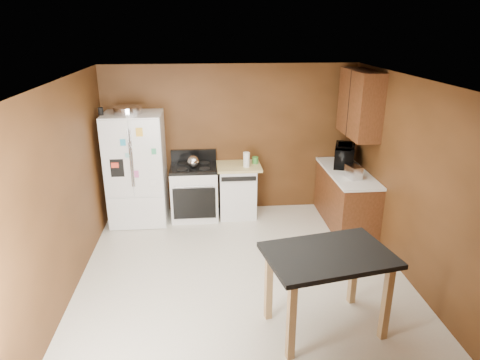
{
  "coord_description": "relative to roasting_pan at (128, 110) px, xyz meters",
  "views": [
    {
      "loc": [
        -0.46,
        -4.76,
        3.09
      ],
      "look_at": [
        0.03,
        0.85,
        1.03
      ],
      "focal_mm": 32.0,
      "sensor_mm": 36.0,
      "label": 1
    }
  ],
  "objects": [
    {
      "name": "dishwasher",
      "position": [
        1.69,
        0.09,
        -1.4
      ],
      "size": [
        0.78,
        0.63,
        0.89
      ],
      "color": "white",
      "rests_on": "ground"
    },
    {
      "name": "right_cabinets",
      "position": [
        3.44,
        -0.38,
        -0.95
      ],
      "size": [
        0.63,
        1.58,
        2.45
      ],
      "color": "brown",
      "rests_on": "ground"
    },
    {
      "name": "wall_left",
      "position": [
        -0.49,
        -1.86,
        -0.6
      ],
      "size": [
        0.0,
        4.5,
        4.5
      ],
      "primitive_type": "plane",
      "rotation": [
        1.57,
        0.0,
        1.57
      ],
      "color": "#573217",
      "rests_on": "ground"
    },
    {
      "name": "refrigerator",
      "position": [
        0.06,
        0.0,
        -0.95
      ],
      "size": [
        0.9,
        0.8,
        1.8
      ],
      "color": "white",
      "rests_on": "ground"
    },
    {
      "name": "green_canister",
      "position": [
        1.99,
        0.16,
        -0.91
      ],
      "size": [
        0.11,
        0.11,
        0.11
      ],
      "primitive_type": "cylinder",
      "rotation": [
        0.0,
        0.0,
        0.08
      ],
      "color": "#419338",
      "rests_on": "dishwasher"
    },
    {
      "name": "wall_back",
      "position": [
        1.61,
        0.39,
        -0.6
      ],
      "size": [
        4.2,
        0.0,
        4.2
      ],
      "primitive_type": "plane",
      "rotation": [
        1.57,
        0.0,
        0.0
      ],
      "color": "#573217",
      "rests_on": "ground"
    },
    {
      "name": "microwave",
      "position": [
        3.43,
        -0.11,
        -0.8
      ],
      "size": [
        0.55,
        0.66,
        0.31
      ],
      "primitive_type": "imported",
      "rotation": [
        0.0,
        0.0,
        1.23
      ],
      "color": "black",
      "rests_on": "right_cabinets"
    },
    {
      "name": "floor",
      "position": [
        1.61,
        -1.86,
        -1.85
      ],
      "size": [
        4.5,
        4.5,
        0.0
      ],
      "primitive_type": "plane",
      "color": "beige",
      "rests_on": "ground"
    },
    {
      "name": "toaster",
      "position": [
        3.38,
        -0.72,
        -0.86
      ],
      "size": [
        0.21,
        0.29,
        0.19
      ],
      "primitive_type": "cube",
      "rotation": [
        0.0,
        0.0,
        0.21
      ],
      "color": "silver",
      "rests_on": "right_cabinets"
    },
    {
      "name": "island",
      "position": [
        2.37,
        -2.91,
        -1.08
      ],
      "size": [
        1.4,
        1.07,
        0.91
      ],
      "color": "black",
      "rests_on": "ground"
    },
    {
      "name": "pen_cup",
      "position": [
        -0.39,
        -0.09,
        0.0
      ],
      "size": [
        0.08,
        0.08,
        0.11
      ],
      "primitive_type": "cylinder",
      "color": "black",
      "rests_on": "refrigerator"
    },
    {
      "name": "kettle",
      "position": [
        0.96,
        -0.0,
        -0.86
      ],
      "size": [
        0.2,
        0.2,
        0.2
      ],
      "primitive_type": "sphere",
      "color": "silver",
      "rests_on": "gas_range"
    },
    {
      "name": "wall_right",
      "position": [
        3.71,
        -1.86,
        -0.6
      ],
      "size": [
        0.0,
        4.5,
        4.5
      ],
      "primitive_type": "plane",
      "rotation": [
        1.57,
        0.0,
        -1.57
      ],
      "color": "#573217",
      "rests_on": "ground"
    },
    {
      "name": "paper_towel",
      "position": [
        1.83,
        -0.01,
        -0.84
      ],
      "size": [
        0.14,
        0.14,
        0.24
      ],
      "primitive_type": "cylinder",
      "rotation": [
        0.0,
        0.0,
        -0.38
      ],
      "color": "white",
      "rests_on": "dishwasher"
    },
    {
      "name": "wall_front",
      "position": [
        1.61,
        -4.11,
        -0.6
      ],
      "size": [
        4.2,
        0.0,
        4.2
      ],
      "primitive_type": "plane",
      "rotation": [
        -1.57,
        0.0,
        0.0
      ],
      "color": "#573217",
      "rests_on": "ground"
    },
    {
      "name": "ceiling",
      "position": [
        1.61,
        -1.86,
        0.65
      ],
      "size": [
        4.5,
        4.5,
        0.0
      ],
      "primitive_type": "plane",
      "rotation": [
        3.14,
        0.0,
        0.0
      ],
      "color": "white",
      "rests_on": "ground"
    },
    {
      "name": "roasting_pan",
      "position": [
        0.0,
        0.0,
        0.0
      ],
      "size": [
        0.43,
        0.43,
        0.11
      ],
      "primitive_type": "cylinder",
      "color": "silver",
      "rests_on": "refrigerator"
    },
    {
      "name": "gas_range",
      "position": [
        0.97,
        0.06,
        -1.39
      ],
      "size": [
        0.76,
        0.68,
        1.1
      ],
      "color": "white",
      "rests_on": "ground"
    }
  ]
}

